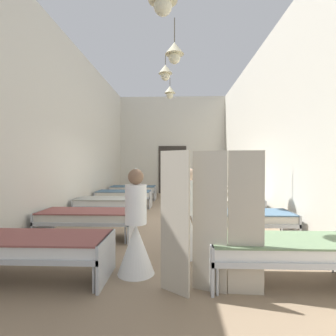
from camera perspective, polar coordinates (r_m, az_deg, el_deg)
ground_plane at (r=7.41m, az=-0.01°, el=-11.35°), size 5.91×12.89×0.10m
room_shell at (r=8.48m, az=0.29°, el=7.30°), size 5.71×12.49×4.91m
bed_left_row_0 at (r=4.07m, az=-26.35°, el=-14.91°), size 1.90×0.84×0.57m
bed_right_row_0 at (r=3.85m, az=23.24°, el=-15.81°), size 1.90×0.84×0.57m
bed_left_row_1 at (r=5.76m, az=-17.16°, el=-10.08°), size 1.90×0.84×0.57m
bed_right_row_1 at (r=5.61m, az=16.11°, el=-10.38°), size 1.90×0.84×0.57m
bed_left_row_2 at (r=7.55m, az=-12.36°, el=-7.38°), size 1.90×0.84×0.57m
bed_right_row_2 at (r=7.44m, az=12.54°, el=-7.51°), size 1.90×0.84×0.57m
bed_left_row_3 at (r=9.39m, az=-9.45°, el=-5.70°), size 1.90×0.84×0.57m
bed_right_row_3 at (r=9.30m, az=10.41°, el=-5.77°), size 1.90×0.84×0.57m
bed_left_row_4 at (r=11.25m, az=-7.50°, el=-4.56°), size 1.90×0.84×0.57m
bed_right_row_4 at (r=11.17m, az=9.00°, el=-4.60°), size 1.90×0.84×0.57m
nurse_near_aisle at (r=4.50m, az=4.38°, el=-12.04°), size 0.52×0.52×1.49m
nurse_mid_aisle at (r=3.83m, az=-6.95°, el=-14.40°), size 0.52×0.52×1.49m
privacy_screen at (r=3.24m, az=9.07°, el=-11.43°), size 1.23×0.29×1.70m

